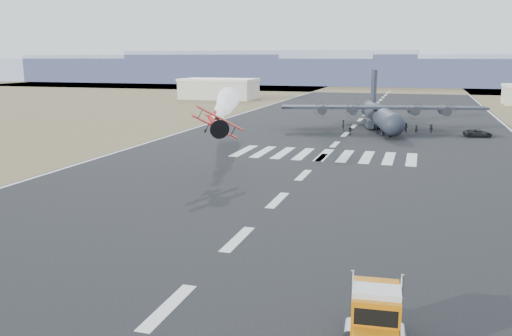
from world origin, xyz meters
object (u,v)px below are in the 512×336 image
at_px(semi_truck, 375,321).
at_px(support_vehicle, 478,133).
at_px(hangar_left, 219,89).
at_px(transport_aircraft, 381,114).
at_px(crew_g, 343,125).
at_px(crew_h, 392,127).
at_px(crew_c, 431,128).
at_px(crew_e, 382,131).
at_px(crew_b, 406,128).
at_px(crew_a, 416,129).
at_px(aerobatic_biplane, 215,123).
at_px(crew_d, 350,130).
at_px(crew_f, 377,128).

relative_size(semi_truck, support_vehicle, 1.47).
height_order(hangar_left, transport_aircraft, transport_aircraft).
distance_m(crew_g, crew_h, 9.15).
distance_m(support_vehicle, crew_c, 8.44).
xyz_separation_m(crew_c, crew_e, (-8.35, -6.41, 0.06)).
bearing_deg(crew_g, hangar_left, 32.03).
xyz_separation_m(crew_b, crew_g, (-11.61, -0.17, 0.11)).
bearing_deg(crew_a, crew_e, -170.73).
distance_m(support_vehicle, crew_b, 12.55).
bearing_deg(crew_e, aerobatic_biplane, 5.03).
relative_size(semi_truck, crew_h, 3.85).
xyz_separation_m(hangar_left, crew_d, (52.91, -73.43, -2.56)).
height_order(crew_b, crew_g, crew_g).
relative_size(crew_a, crew_e, 0.91).
bearing_deg(crew_f, crew_b, 117.27).
bearing_deg(crew_b, transport_aircraft, 14.05).
bearing_deg(aerobatic_biplane, crew_h, 51.57).
height_order(hangar_left, support_vehicle, hangar_left).
xyz_separation_m(transport_aircraft, crew_g, (-6.64, -3.56, -1.92)).
xyz_separation_m(crew_a, crew_f, (-6.91, -2.28, 0.15)).
distance_m(crew_b, crew_e, 7.21).
distance_m(support_vehicle, crew_e, 16.40).
xyz_separation_m(support_vehicle, crew_e, (-16.11, -3.09, 0.19)).
bearing_deg(crew_a, crew_d, 176.38).
relative_size(crew_c, crew_f, 0.86).
height_order(support_vehicle, crew_d, crew_d).
bearing_deg(hangar_left, crew_h, -48.08).
bearing_deg(crew_f, crew_g, -126.05).
xyz_separation_m(semi_truck, crew_g, (-12.62, 79.68, -0.62)).
xyz_separation_m(crew_b, crew_f, (-5.04, -3.61, 0.10)).
bearing_deg(semi_truck, crew_h, 87.86).
bearing_deg(crew_f, crew_d, -61.41).
bearing_deg(crew_c, transport_aircraft, -147.54).
bearing_deg(crew_d, transport_aircraft, -155.92).
relative_size(aerobatic_biplane, crew_h, 3.14).
bearing_deg(crew_h, semi_truck, 148.12).
relative_size(transport_aircraft, crew_f, 20.53).
height_order(crew_a, crew_h, crew_h).
bearing_deg(support_vehicle, semi_truck, 161.04).
xyz_separation_m(transport_aircraft, support_vehicle, (17.17, -6.36, -2.19)).
height_order(hangar_left, aerobatic_biplane, aerobatic_biplane).
bearing_deg(transport_aircraft, hangar_left, 119.30).
xyz_separation_m(support_vehicle, crew_c, (-7.76, 3.31, 0.13)).
bearing_deg(transport_aircraft, crew_d, -126.44).
bearing_deg(aerobatic_biplane, crew_f, 53.06).
bearing_deg(crew_e, crew_d, -53.25).
relative_size(crew_b, crew_e, 0.97).
xyz_separation_m(hangar_left, semi_truck, (63.37, -146.34, -1.85)).
xyz_separation_m(hangar_left, crew_c, (66.79, -66.14, -2.61)).
distance_m(crew_a, crew_b, 2.30).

